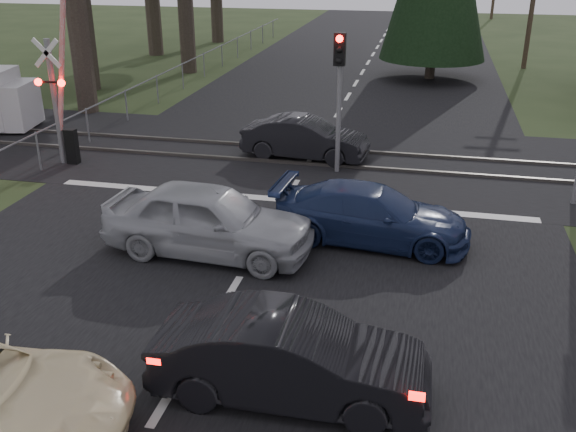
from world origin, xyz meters
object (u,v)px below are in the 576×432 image
(traffic_signal_center, at_px, (339,79))
(silver_car, at_px, (209,220))
(blue_sedan, at_px, (371,215))
(dark_hatchback, at_px, (291,358))
(crossing_signal, at_px, (61,98))
(dark_car_far, at_px, (305,138))

(traffic_signal_center, bearing_deg, silver_car, -108.38)
(blue_sedan, bearing_deg, traffic_signal_center, 22.38)
(traffic_signal_center, xyz_separation_m, blue_sedan, (1.46, -4.53, -2.15))
(dark_hatchback, bearing_deg, traffic_signal_center, 3.84)
(crossing_signal, xyz_separation_m, traffic_signal_center, (8.27, 0.89, 0.75))
(crossing_signal, distance_m, silver_car, 8.16)
(traffic_signal_center, bearing_deg, dark_hatchback, -85.45)
(dark_car_far, bearing_deg, blue_sedan, -149.72)
(crossing_signal, relative_size, dark_hatchback, 1.68)
(traffic_signal_center, relative_size, dark_car_far, 1.03)
(crossing_signal, xyz_separation_m, dark_hatchback, (9.10, -9.44, -1.37))
(crossing_signal, relative_size, blue_sedan, 1.55)
(blue_sedan, bearing_deg, dark_hatchback, 178.33)
(blue_sedan, xyz_separation_m, dark_car_far, (-2.66, 5.75, 0.00))
(dark_hatchback, height_order, blue_sedan, dark_hatchback)
(crossing_signal, bearing_deg, dark_hatchback, -46.05)
(silver_car, xyz_separation_m, blue_sedan, (3.42, 1.38, -0.14))
(traffic_signal_center, bearing_deg, blue_sedan, -72.19)
(dark_car_far, bearing_deg, traffic_signal_center, -129.92)
(silver_car, relative_size, blue_sedan, 1.03)
(traffic_signal_center, height_order, silver_car, traffic_signal_center)
(crossing_signal, distance_m, traffic_signal_center, 8.36)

